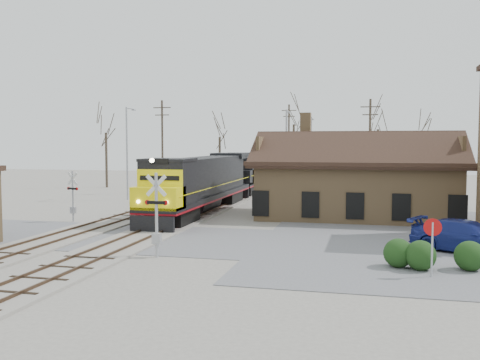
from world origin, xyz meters
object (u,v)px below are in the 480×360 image
object	(u,v)px
locomotive_lead	(200,183)
parked_car	(468,237)
depot	(356,185)
locomotive_trailing	(255,170)

from	to	relation	value
locomotive_lead	parked_car	size ratio (longest dim) A/B	3.65
parked_car	depot	bearing A→B (deg)	53.29
locomotive_lead	locomotive_trailing	xyz separation A→B (m)	(0.00, 20.87, -0.00)
locomotive_trailing	locomotive_lead	bearing A→B (deg)	-90.00
depot	parked_car	distance (m)	13.45
locomotive_lead	locomotive_trailing	distance (m)	20.87
depot	locomotive_trailing	xyz separation A→B (m)	(-11.99, 20.13, -0.00)
locomotive_trailing	parked_car	size ratio (longest dim) A/B	3.65
locomotive_lead	locomotive_trailing	size ratio (longest dim) A/B	1.00
depot	locomotive_lead	world-z (taller)	depot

